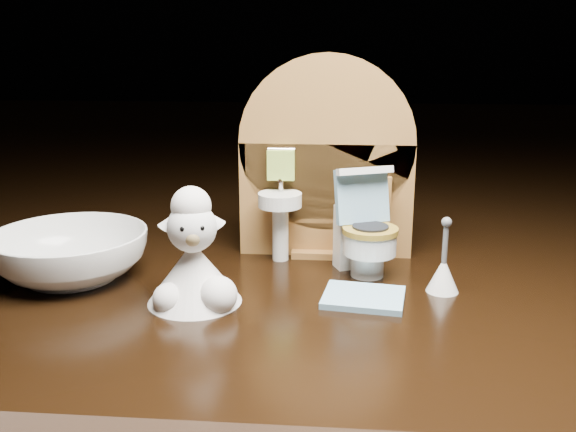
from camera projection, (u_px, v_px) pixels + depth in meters
The scene contains 6 objects.
backdrop_panel at pixel (325, 169), 0.48m from camera, with size 0.13×0.05×0.15m.
toy_toilet at pixel (364, 235), 0.45m from camera, with size 0.05×0.05×0.08m.
bath_mat at pixel (364, 297), 0.41m from camera, with size 0.05×0.04×0.00m, color #7EAFCA.
toilet_brush at pixel (443, 272), 0.42m from camera, with size 0.02×0.02×0.05m.
plush_lamb at pixel (194, 263), 0.40m from camera, with size 0.06×0.06×0.08m.
ceramic_bowl at pixel (70, 255), 0.44m from camera, with size 0.11×0.11×0.03m, color white.
Camera 1 is at (0.01, -0.41, 0.16)m, focal length 40.00 mm.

